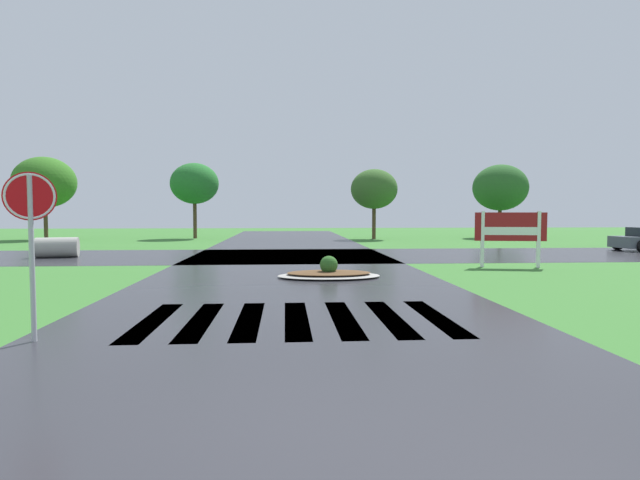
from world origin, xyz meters
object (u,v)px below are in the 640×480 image
at_px(median_island, 329,273).
at_px(drainage_pipe_stack, 57,247).
at_px(stop_sign, 31,216).
at_px(estate_billboard, 510,230).

distance_m(median_island, drainage_pipe_stack, 13.96).
relative_size(stop_sign, estate_billboard, 1.06).
bearing_deg(median_island, stop_sign, -125.21).
distance_m(stop_sign, drainage_pipe_stack, 16.66).
height_order(stop_sign, median_island, stop_sign).
xyz_separation_m(stop_sign, median_island, (5.32, 7.54, -1.86)).
relative_size(median_island, drainage_pipe_stack, 1.71).
height_order(estate_billboard, drainage_pipe_stack, estate_billboard).
relative_size(stop_sign, drainage_pipe_stack, 1.43).
relative_size(estate_billboard, median_island, 0.79).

